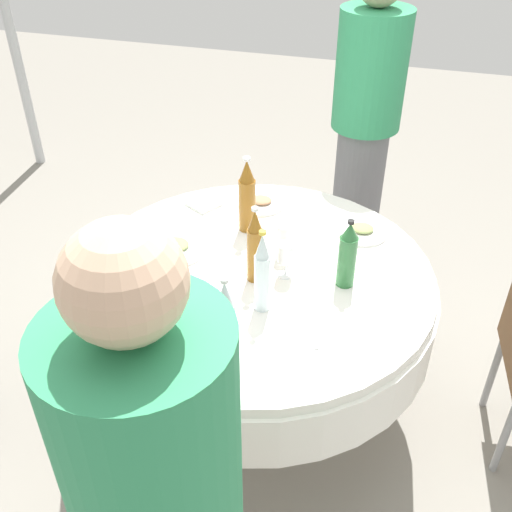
{
  "coord_description": "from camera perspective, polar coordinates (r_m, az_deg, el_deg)",
  "views": [
    {
      "loc": [
        0.52,
        -1.74,
        2.1
      ],
      "look_at": [
        0.0,
        0.0,
        0.81
      ],
      "focal_mm": 41.69,
      "sensor_mm": 36.0,
      "label": 1
    }
  ],
  "objects": [
    {
      "name": "wine_glass_far",
      "position": [
        2.1,
        -13.7,
        -2.08
      ],
      "size": [
        0.08,
        0.08,
        0.15
      ],
      "color": "white",
      "rests_on": "dining_table"
    },
    {
      "name": "bottle_green_south",
      "position": [
        2.15,
        8.76,
        0.06
      ],
      "size": [
        0.07,
        0.07,
        0.27
      ],
      "color": "#2D6B38",
      "rests_on": "dining_table"
    },
    {
      "name": "folded_napkin",
      "position": [
        2.67,
        -5.01,
        5.14
      ],
      "size": [
        0.17,
        0.17,
        0.02
      ],
      "primitive_type": "cube",
      "rotation": [
        0.0,
        0.0,
        -0.49
      ],
      "color": "white",
      "rests_on": "dining_table"
    },
    {
      "name": "bottle_clear_mid",
      "position": [
        2.0,
        0.6,
        -1.7
      ],
      "size": [
        0.06,
        0.06,
        0.32
      ],
      "color": "silver",
      "rests_on": "dining_table"
    },
    {
      "name": "bottle_amber_left",
      "position": [
        2.14,
        -0.1,
        0.87
      ],
      "size": [
        0.06,
        0.06,
        0.31
      ],
      "color": "#8C5619",
      "rests_on": "dining_table"
    },
    {
      "name": "plate_front",
      "position": [
        2.66,
        0.51,
        5.12
      ],
      "size": [
        0.21,
        0.21,
        0.04
      ],
      "color": "white",
      "rests_on": "dining_table"
    },
    {
      "name": "person_south",
      "position": [
        3.11,
        10.36,
        11.83
      ],
      "size": [
        0.34,
        0.34,
        1.67
      ],
      "rotation": [
        0.0,
        0.0,
        -0.21
      ],
      "color": "slate",
      "rests_on": "ground_plane"
    },
    {
      "name": "ground_plane",
      "position": [
        2.77,
        0.0,
        -13.67
      ],
      "size": [
        10.0,
        10.0,
        0.0
      ],
      "primitive_type": "plane",
      "color": "gray"
    },
    {
      "name": "wine_glass_mid",
      "position": [
        2.07,
        -9.19,
        -2.67
      ],
      "size": [
        0.07,
        0.07,
        0.13
      ],
      "color": "white",
      "rests_on": "dining_table"
    },
    {
      "name": "dining_table",
      "position": [
        2.36,
        0.0,
        -4.23
      ],
      "size": [
        1.38,
        1.38,
        0.74
      ],
      "color": "white",
      "rests_on": "ground_plane"
    },
    {
      "name": "knife_south",
      "position": [
        2.01,
        5.74,
        -7.08
      ],
      "size": [
        0.06,
        0.18,
        0.0
      ],
      "primitive_type": "cube",
      "rotation": [
        0.0,
        0.0,
        4.95
      ],
      "color": "silver",
      "rests_on": "dining_table"
    },
    {
      "name": "plate_north",
      "position": [
        2.5,
        10.13,
        2.37
      ],
      "size": [
        0.21,
        0.21,
        0.04
      ],
      "color": "white",
      "rests_on": "dining_table"
    },
    {
      "name": "wine_glass_west",
      "position": [
        2.29,
        2.75,
        1.97
      ],
      "size": [
        0.06,
        0.06,
        0.14
      ],
      "color": "white",
      "rests_on": "dining_table"
    },
    {
      "name": "bottle_clear_west",
      "position": [
        1.79,
        -2.89,
        -6.69
      ],
      "size": [
        0.06,
        0.06,
        0.33
      ],
      "color": "silver",
      "rests_on": "dining_table"
    },
    {
      "name": "wine_glass_right",
      "position": [
        2.18,
        2.86,
        0.1
      ],
      "size": [
        0.06,
        0.06,
        0.14
      ],
      "color": "white",
      "rests_on": "dining_table"
    },
    {
      "name": "bottle_amber_near",
      "position": [
        2.42,
        -0.86,
        5.68
      ],
      "size": [
        0.07,
        0.07,
        0.33
      ],
      "color": "#8C5619",
      "rests_on": "dining_table"
    },
    {
      "name": "plate_rear",
      "position": [
        2.39,
        -7.79,
        0.83
      ],
      "size": [
        0.25,
        0.25,
        0.04
      ],
      "color": "white",
      "rests_on": "dining_table"
    }
  ]
}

